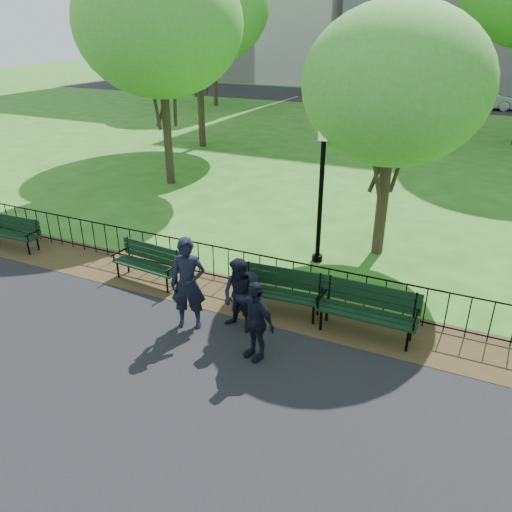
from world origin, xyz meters
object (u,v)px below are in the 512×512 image
at_px(tree_near_e, 395,86).
at_px(person_left, 188,284).
at_px(tree_mid_w, 196,2).
at_px(tree_near_w, 159,24).
at_px(taxi, 330,86).
at_px(person_right, 255,320).
at_px(lamppost, 321,190).
at_px(park_bench_main, 269,284).
at_px(park_bench_left_b, 13,229).
at_px(tree_far_w, 213,7).
at_px(park_bench_left_a, 148,259).
at_px(sedan_silver, 485,99).
at_px(person_mid, 240,296).
at_px(park_bench_right_a, 368,305).

xyz_separation_m(tree_near_e, person_left, (-2.58, -5.18, -3.27)).
bearing_deg(tree_mid_w, tree_near_w, -70.22).
xyz_separation_m(person_left, taxi, (-8.25, 35.23, -0.17)).
bearing_deg(person_right, lamppost, 116.05).
bearing_deg(park_bench_main, park_bench_left_b, 174.91).
bearing_deg(taxi, tree_near_w, 160.57).
bearing_deg(tree_mid_w, person_left, -60.06).
distance_m(lamppost, tree_far_w, 27.46).
height_order(tree_near_w, tree_mid_w, tree_mid_w).
bearing_deg(park_bench_left_a, park_bench_left_b, -175.79).
relative_size(lamppost, person_left, 1.84).
bearing_deg(tree_far_w, park_bench_left_a, -63.79).
xyz_separation_m(park_bench_left_a, tree_near_e, (4.49, 3.92, 3.67)).
distance_m(lamppost, sedan_silver, 28.78).
xyz_separation_m(person_left, person_right, (1.61, -0.37, -0.18)).
height_order(park_bench_left_b, person_mid, person_mid).
height_order(tree_near_w, person_left, tree_near_w).
height_order(lamppost, sedan_silver, lamppost).
xyz_separation_m(park_bench_right_a, lamppost, (-1.94, 2.73, 1.28)).
relative_size(park_bench_left_a, park_bench_left_b, 1.06).
bearing_deg(tree_near_e, taxi, 109.82).
relative_size(park_bench_right_a, person_right, 1.25).
distance_m(park_bench_left_b, tree_near_w, 8.50).
distance_m(park_bench_right_a, tree_near_w, 12.55).
bearing_deg(taxi, tree_mid_w, 156.10).
distance_m(park_bench_left_a, lamppost, 4.43).
xyz_separation_m(park_bench_right_a, person_left, (-3.25, -1.26, 0.34)).
xyz_separation_m(tree_near_w, taxi, (-2.25, 27.05, -4.73)).
xyz_separation_m(lamppost, person_right, (0.30, -4.36, -1.12)).
distance_m(park_bench_main, person_left, 1.73).
relative_size(tree_near_e, person_left, 3.22).
height_order(tree_mid_w, person_right, tree_mid_w).
height_order(tree_near_e, taxi, tree_near_e).
xyz_separation_m(park_bench_main, lamppost, (0.13, 2.77, 1.27)).
relative_size(park_bench_main, tree_mid_w, 0.20).
bearing_deg(park_bench_right_a, person_left, -158.80).
xyz_separation_m(tree_near_w, sedan_silver, (9.87, 24.46, -4.82)).
xyz_separation_m(park_bench_left_a, tree_far_w, (-12.27, 24.93, 6.00)).
xyz_separation_m(person_right, taxi, (-9.87, 35.60, 0.01)).
bearing_deg(person_mid, taxi, 115.52).
bearing_deg(tree_mid_w, park_bench_right_a, -48.49).
xyz_separation_m(person_mid, taxi, (-9.22, 34.92, 0.02)).
distance_m(park_bench_right_a, sedan_silver, 31.38).
bearing_deg(lamppost, park_bench_left_b, -160.66).
height_order(taxi, sedan_silver, taxi).
bearing_deg(lamppost, tree_near_e, 42.92).
relative_size(tree_near_e, person_mid, 4.02).
xyz_separation_m(park_bench_left_a, tree_near_w, (-4.09, 6.92, 4.96)).
height_order(park_bench_left_a, person_mid, person_mid).
height_order(tree_far_w, person_mid, tree_far_w).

